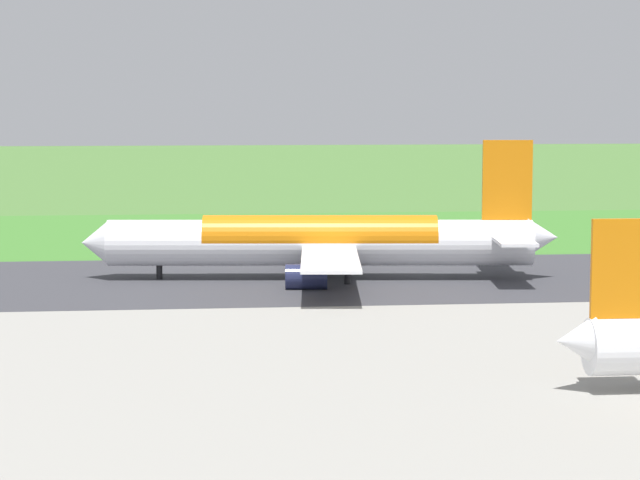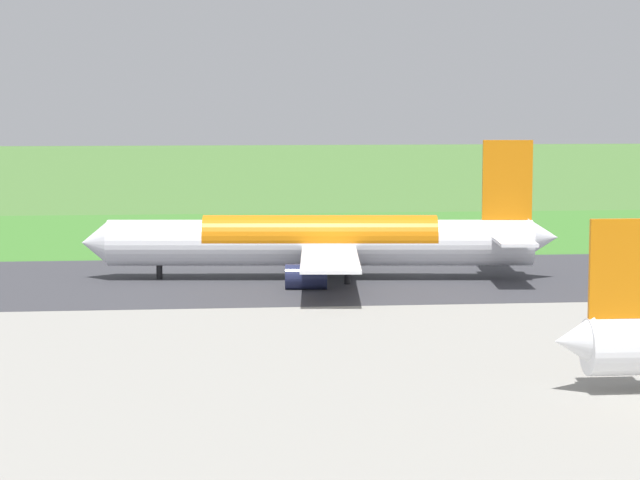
% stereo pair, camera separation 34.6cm
% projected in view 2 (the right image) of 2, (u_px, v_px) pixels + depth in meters
% --- Properties ---
extents(ground_plane, '(800.00, 800.00, 0.00)m').
position_uv_depth(ground_plane, '(423.00, 278.00, 147.07)').
color(ground_plane, '#477233').
extents(runway_asphalt, '(600.00, 38.44, 0.06)m').
position_uv_depth(runway_asphalt, '(423.00, 278.00, 147.06)').
color(runway_asphalt, '#38383D').
rests_on(runway_asphalt, ground).
extents(apron_concrete, '(440.00, 110.00, 0.05)m').
position_uv_depth(apron_concrete, '(597.00, 411.00, 84.73)').
color(apron_concrete, gray).
rests_on(apron_concrete, ground).
extents(grass_verge_foreground, '(600.00, 80.00, 0.04)m').
position_uv_depth(grass_verge_foreground, '(370.00, 237.00, 188.98)').
color(grass_verge_foreground, '#3C782B').
rests_on(grass_verge_foreground, ground).
extents(airliner_main, '(54.15, 44.38, 15.88)m').
position_uv_depth(airliner_main, '(323.00, 241.00, 145.37)').
color(airliner_main, white).
rests_on(airliner_main, ground).
extents(no_stopping_sign, '(0.60, 0.10, 2.25)m').
position_uv_depth(no_stopping_sign, '(296.00, 228.00, 188.85)').
color(no_stopping_sign, slate).
rests_on(no_stopping_sign, ground).
extents(traffic_cone_orange, '(0.40, 0.40, 0.55)m').
position_uv_depth(traffic_cone_orange, '(248.00, 235.00, 190.12)').
color(traffic_cone_orange, orange).
rests_on(traffic_cone_orange, ground).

